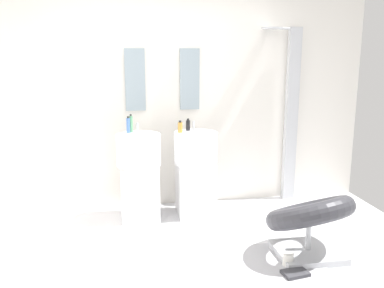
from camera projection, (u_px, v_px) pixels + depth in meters
name	position (u px, v px, depth m)	size (l,w,h in m)	color
ground_plane	(186.00, 273.00, 3.49)	(4.80, 3.60, 0.04)	silver
rear_partition	(162.00, 94.00, 4.79)	(4.80, 0.10, 2.60)	silver
pedestal_sink_left	(139.00, 174.00, 4.48)	(0.47, 0.47, 1.03)	white
pedestal_sink_right	(196.00, 171.00, 4.59)	(0.47, 0.47, 1.03)	white
vanity_mirror_left	(135.00, 80.00, 4.63)	(0.22, 0.03, 0.68)	#8C9EA8
vanity_mirror_right	(190.00, 79.00, 4.74)	(0.22, 0.03, 0.68)	#8C9EA8
shower_column	(290.00, 112.00, 4.98)	(0.49, 0.24, 2.05)	#B7BABF
lounge_chair	(309.00, 218.00, 3.67)	(1.02, 1.02, 0.65)	#B7BABF
area_rug	(263.00, 267.00, 3.53)	(1.05, 0.84, 0.01)	#B2B2B7
magazine_charcoal	(295.00, 273.00, 3.39)	(0.20, 0.14, 0.03)	#38383D
coffee_mug	(288.00, 259.00, 3.54)	(0.09, 0.09, 0.11)	white
soap_bottle_blue	(128.00, 125.00, 4.45)	(0.04, 0.04, 0.18)	#4C72B7
soap_bottle_black	(188.00, 125.00, 4.60)	(0.05, 0.05, 0.13)	black
soap_bottle_green	(131.00, 124.00, 4.48)	(0.04, 0.04, 0.20)	#59996B
soap_bottle_amber	(180.00, 127.00, 4.48)	(0.05, 0.05, 0.13)	#C68C38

